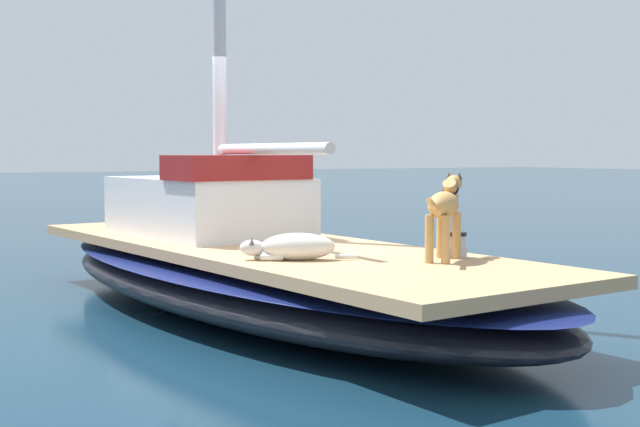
% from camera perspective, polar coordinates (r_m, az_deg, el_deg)
% --- Properties ---
extents(ground_plane, '(120.00, 120.00, 0.00)m').
position_cam_1_polar(ground_plane, '(8.32, -3.50, -6.53)').
color(ground_plane, '#143347').
extents(sailboat_main, '(3.15, 7.43, 0.66)m').
position_cam_1_polar(sailboat_main, '(8.26, -3.51, -4.25)').
color(sailboat_main, black).
rests_on(sailboat_main, ground).
extents(cabin_house, '(1.59, 2.34, 0.84)m').
position_cam_1_polar(cabin_house, '(9.15, -7.28, 0.75)').
color(cabin_house, silver).
rests_on(cabin_house, sailboat_main).
extents(dog_tan, '(0.79, 0.64, 0.70)m').
position_cam_1_polar(dog_tan, '(7.01, 8.24, 0.37)').
color(dog_tan, tan).
rests_on(dog_tan, sailboat_main).
extents(dog_white, '(0.86, 0.55, 0.22)m').
position_cam_1_polar(dog_white, '(6.96, -1.76, -2.22)').
color(dog_white, silver).
rests_on(dog_white, sailboat_main).
extents(deck_winch, '(0.16, 0.16, 0.21)m').
position_cam_1_polar(deck_winch, '(7.22, 9.06, -2.11)').
color(deck_winch, '#B7B7BC').
rests_on(deck_winch, sailboat_main).
extents(coiled_rope, '(0.32, 0.32, 0.04)m').
position_cam_1_polar(coiled_rope, '(7.09, -3.14, -2.80)').
color(coiled_rope, beige).
rests_on(coiled_rope, sailboat_main).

